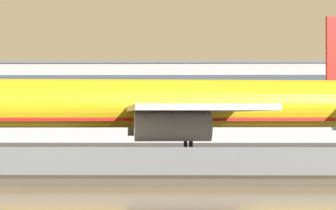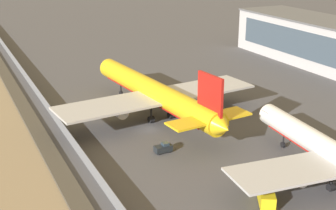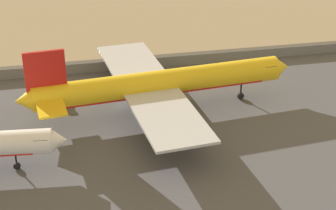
% 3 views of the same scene
% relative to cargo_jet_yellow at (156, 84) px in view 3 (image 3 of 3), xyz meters
% --- Properties ---
extents(ground_plane, '(500.00, 500.00, 0.00)m').
position_rel_cargo_jet_yellow_xyz_m(ground_plane, '(5.79, -4.11, -5.39)').
color(ground_plane, '#4C4C51').
extents(shoreline_seawall, '(320.00, 3.00, 0.50)m').
position_rel_cargo_jet_yellow_xyz_m(shoreline_seawall, '(5.79, -24.61, -5.14)').
color(shoreline_seawall, '#474238').
rests_on(shoreline_seawall, ground).
extents(perimeter_fence, '(280.00, 0.10, 2.23)m').
position_rel_cargo_jet_yellow_xyz_m(perimeter_fence, '(5.79, -20.11, -4.28)').
color(perimeter_fence, slate).
rests_on(perimeter_fence, ground).
extents(cargo_jet_yellow, '(51.25, 44.57, 14.13)m').
position_rel_cargo_jet_yellow_xyz_m(cargo_jet_yellow, '(0.00, 0.00, 0.00)').
color(cargo_jet_yellow, yellow).
rests_on(cargo_jet_yellow, ground).
extents(baggage_tug, '(1.70, 3.25, 1.80)m').
position_rel_cargo_jet_yellow_xyz_m(baggage_tug, '(16.83, -6.06, -4.59)').
color(baggage_tug, '#1E2328').
rests_on(baggage_tug, ground).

